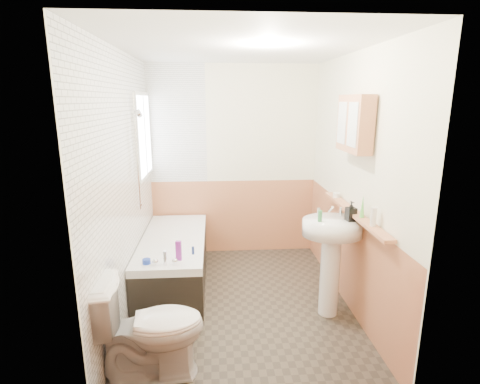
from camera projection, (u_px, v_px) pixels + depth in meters
name	position (u px, v px, depth m)	size (l,w,h in m)	color
floor	(241.00, 302.00, 3.90)	(2.80, 2.80, 0.00)	#2E2720
ceiling	(241.00, 48.00, 3.30)	(2.80, 2.80, 0.00)	white
wall_back	(233.00, 162.00, 4.97)	(2.20, 0.02, 2.50)	#F5EFCA
wall_front	(259.00, 238.00, 2.24)	(2.20, 0.02, 2.50)	#F5EFCA
wall_left	(124.00, 188.00, 3.52)	(0.02, 2.80, 2.50)	#F5EFCA
wall_right	(353.00, 184.00, 3.68)	(0.02, 2.80, 2.50)	#F5EFCA
wainscot_right	(346.00, 255.00, 3.86)	(0.01, 2.80, 1.00)	#C87D52
wainscot_front	(257.00, 345.00, 2.44)	(2.20, 0.01, 1.00)	#C87D52
wainscot_back	(234.00, 216.00, 5.13)	(2.20, 0.01, 1.00)	#C87D52
tile_cladding_left	(126.00, 187.00, 3.53)	(0.01, 2.80, 2.50)	white
tile_return_back	(177.00, 124.00, 4.77)	(0.75, 0.01, 1.50)	white
window	(144.00, 136.00, 4.35)	(0.03, 0.79, 0.99)	white
bathtub	(174.00, 259.00, 4.28)	(0.70, 1.67, 0.68)	black
shower_riser	(137.00, 143.00, 3.82)	(0.10, 0.08, 1.20)	silver
toilet	(149.00, 328.00, 2.78)	(0.46, 0.82, 0.80)	white
sink	(331.00, 248.00, 3.54)	(0.57, 0.46, 1.09)	white
pine_shelf	(354.00, 213.00, 3.49)	(0.10, 1.49, 0.03)	#C87D52
medicine_cabinet	(354.00, 124.00, 3.37)	(0.14, 0.56, 0.51)	#C87D52
foam_can	(373.00, 217.00, 3.06)	(0.05, 0.05, 0.16)	silver
green_bottle	(363.00, 206.00, 3.29)	(0.04, 0.04, 0.20)	#59C647
black_jar	(336.00, 195.00, 3.98)	(0.07, 0.07, 0.05)	silver
soap_bottle	(351.00, 216.00, 3.44)	(0.08, 0.19, 0.09)	black
clear_bottle	(320.00, 216.00, 3.41)	(0.04, 0.04, 0.11)	#388447
blue_gel	(179.00, 251.00, 3.60)	(0.05, 0.03, 0.20)	purple
cream_jar	(147.00, 261.00, 3.54)	(0.08, 0.08, 0.05)	#19339E
orange_bottle	(193.00, 250.00, 3.75)	(0.03, 0.03, 0.08)	navy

